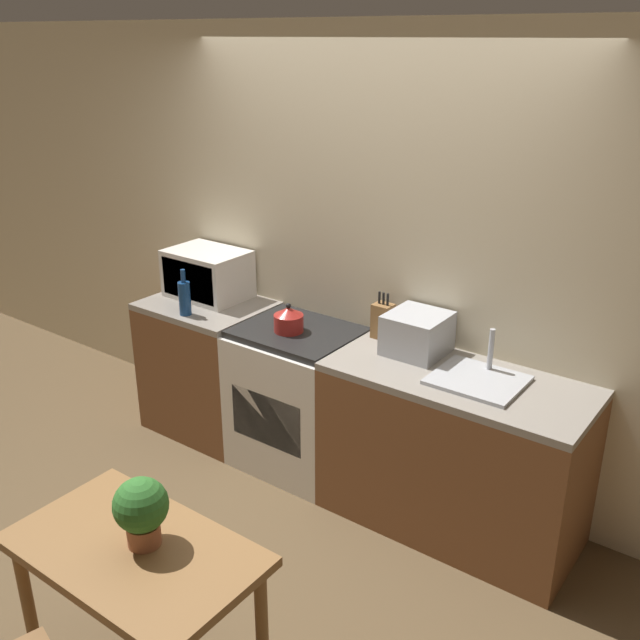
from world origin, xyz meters
name	(u,v)px	position (x,y,z in m)	size (l,w,h in m)	color
ground_plane	(256,540)	(0.00, 0.00, 0.00)	(16.00, 16.00, 0.00)	brown
wall_back	(372,259)	(0.00, 1.09, 1.30)	(10.00, 0.06, 2.60)	beige
counter_left_run	(210,366)	(-1.04, 0.75, 0.45)	(0.79, 0.62, 0.90)	brown
counter_right_run	(452,452)	(0.75, 0.75, 0.45)	(1.37, 0.62, 0.90)	brown
stove_range	(298,398)	(-0.29, 0.75, 0.45)	(0.71, 0.62, 0.90)	silver
kettle	(289,319)	(-0.32, 0.70, 0.97)	(0.17, 0.17, 0.17)	maroon
microwave	(207,274)	(-1.11, 0.85, 1.06)	(0.51, 0.37, 0.31)	silver
bottle	(185,297)	(-1.00, 0.53, 1.01)	(0.07, 0.07, 0.29)	navy
knife_block	(383,321)	(0.17, 0.95, 1.00)	(0.11, 0.09, 0.27)	brown
toaster_oven	(417,334)	(0.43, 0.88, 1.01)	(0.31, 0.32, 0.22)	#ADAFB5
sink_basin	(478,379)	(0.85, 0.75, 0.92)	(0.44, 0.38, 0.24)	#ADAFB5
dining_table	(136,570)	(0.28, -0.97, 0.63)	(0.97, 0.57, 0.74)	brown
potted_plant	(141,509)	(0.30, -0.93, 0.90)	(0.21, 0.21, 0.28)	#9E5B3D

